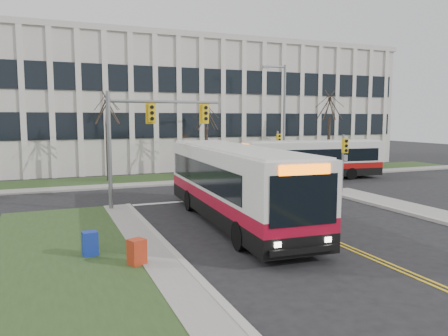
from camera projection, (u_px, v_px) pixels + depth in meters
ground at (306, 230)px, 18.97m from camera, size 120.00×120.00×0.00m
grass_verge at (68, 315)px, 10.60m from camera, size 5.00×26.00×0.12m
sidewalk_west at (186, 296)px, 11.73m from camera, size 1.20×26.00×0.14m
sidewalk_cross at (255, 178)px, 34.82m from camera, size 44.00×1.60×0.14m
building_lawn at (240, 174)px, 37.39m from camera, size 44.00×5.00×0.12m
office_building at (195, 108)px, 47.76m from camera, size 40.00×16.00×12.00m
mast_arm_signal at (142, 129)px, 22.96m from camera, size 6.11×0.38×6.20m
signal_pole_near at (344, 155)px, 27.73m from camera, size 0.34×0.39×3.80m
signal_pole_far at (278, 147)px, 35.55m from camera, size 0.34×0.39×3.80m
streetlight at (283, 114)px, 36.30m from camera, size 2.15×0.25×9.20m
directory_sign at (215, 163)px, 35.87m from camera, size 1.50×0.12×2.00m
tree_left at (107, 109)px, 32.65m from camera, size 1.80×1.80×7.70m
tree_mid at (206, 118)px, 35.91m from camera, size 1.80×1.80×6.82m
tree_right at (330, 106)px, 40.11m from camera, size 1.80×1.80×8.25m
bus_main at (234, 186)px, 20.08m from camera, size 3.54×13.08×3.45m
bus_cross at (313, 160)px, 34.63m from camera, size 11.44×3.57×3.00m
newspaper_box_blue at (90, 245)px, 15.01m from camera, size 0.54×0.50×0.95m
newspaper_box_red at (137, 254)px, 14.07m from camera, size 0.63×0.61×0.95m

